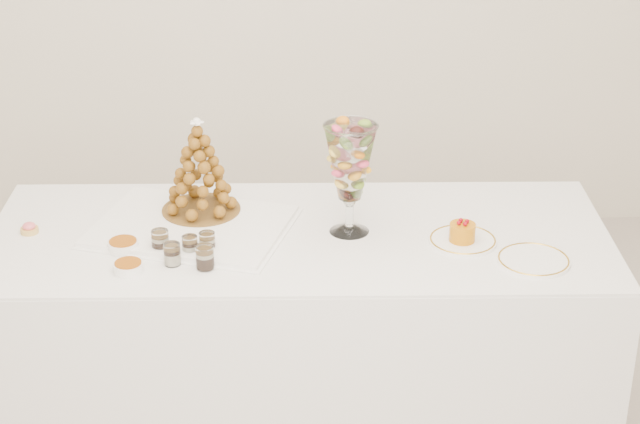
{
  "coord_description": "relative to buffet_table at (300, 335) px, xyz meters",
  "views": [
    {
      "loc": [
        -0.08,
        -2.76,
        2.36
      ],
      "look_at": [
        0.1,
        0.22,
        0.93
      ],
      "focal_mm": 60.0,
      "sensor_mm": 36.0,
      "label": 1
    }
  ],
  "objects": [
    {
      "name": "verrine_d",
      "position": [
        -0.4,
        -0.19,
        0.43
      ],
      "size": [
        0.06,
        0.06,
        0.07
      ],
      "primitive_type": "cylinder",
      "rotation": [
        0.0,
        0.0,
        0.1
      ],
      "color": "white",
      "rests_on": "buffet_table"
    },
    {
      "name": "buffet_table",
      "position": [
        0.0,
        0.0,
        0.0
      ],
      "size": [
        2.09,
        0.91,
        0.78
      ],
      "rotation": [
        0.0,
        0.0,
        -0.04
      ],
      "color": "white",
      "rests_on": "ground"
    },
    {
      "name": "cake_plate",
      "position": [
        0.53,
        -0.09,
        0.39
      ],
      "size": [
        0.22,
        0.22,
        0.01
      ],
      "primitive_type": "cylinder",
      "color": "white",
      "rests_on": "buffet_table"
    },
    {
      "name": "verrine_e",
      "position": [
        -0.3,
        -0.22,
        0.43
      ],
      "size": [
        0.07,
        0.07,
        0.08
      ],
      "primitive_type": "cylinder",
      "rotation": [
        0.0,
        0.0,
        0.34
      ],
      "color": "white",
      "rests_on": "buffet_table"
    },
    {
      "name": "verrine_b",
      "position": [
        -0.35,
        -0.13,
        0.42
      ],
      "size": [
        0.06,
        0.06,
        0.07
      ],
      "primitive_type": "cylinder",
      "rotation": [
        0.0,
        0.0,
        -0.29
      ],
      "color": "white",
      "rests_on": "buffet_table"
    },
    {
      "name": "croquembouche",
      "position": [
        -0.32,
        0.16,
        0.57
      ],
      "size": [
        0.27,
        0.27,
        0.33
      ],
      "rotation": [
        0.0,
        0.0,
        0.01
      ],
      "color": "brown",
      "rests_on": "lace_tray"
    },
    {
      "name": "ramekin_back",
      "position": [
        -0.56,
        -0.08,
        0.41
      ],
      "size": [
        0.1,
        0.1,
        0.03
      ],
      "primitive_type": "cylinder",
      "color": "white",
      "rests_on": "buffet_table"
    },
    {
      "name": "verrine_a",
      "position": [
        -0.44,
        -0.1,
        0.43
      ],
      "size": [
        0.06,
        0.06,
        0.07
      ],
      "primitive_type": "cylinder",
      "rotation": [
        0.0,
        0.0,
        -0.05
      ],
      "color": "white",
      "rests_on": "buffet_table"
    },
    {
      "name": "mousse_cake",
      "position": [
        0.52,
        -0.1,
        0.43
      ],
      "size": [
        0.08,
        0.08,
        0.07
      ],
      "color": "#C47109",
      "rests_on": "cake_plate"
    },
    {
      "name": "spare_plate",
      "position": [
        0.72,
        -0.24,
        0.39
      ],
      "size": [
        0.23,
        0.23,
        0.01
      ],
      "primitive_type": "cylinder",
      "color": "white",
      "rests_on": "buffet_table"
    },
    {
      "name": "verrine_c",
      "position": [
        -0.29,
        -0.11,
        0.42
      ],
      "size": [
        0.06,
        0.06,
        0.07
      ],
      "primitive_type": "cylinder",
      "rotation": [
        0.0,
        0.0,
        -0.17
      ],
      "color": "white",
      "rests_on": "buffet_table"
    },
    {
      "name": "lace_tray",
      "position": [
        -0.35,
        0.05,
        0.4
      ],
      "size": [
        0.72,
        0.63,
        0.02
      ],
      "primitive_type": "cube",
      "rotation": [
        0.0,
        0.0,
        -0.33
      ],
      "color": "white",
      "rests_on": "buffet_table"
    },
    {
      "name": "pink_tart",
      "position": [
        -0.88,
        0.06,
        0.41
      ],
      "size": [
        0.06,
        0.06,
        0.04
      ],
      "color": "tan",
      "rests_on": "buffet_table"
    },
    {
      "name": "macaron_vase",
      "position": [
        0.17,
        0.01,
        0.63
      ],
      "size": [
        0.17,
        0.17,
        0.37
      ],
      "color": "white",
      "rests_on": "buffet_table"
    },
    {
      "name": "ramekin_front",
      "position": [
        -0.53,
        -0.23,
        0.4
      ],
      "size": [
        0.09,
        0.09,
        0.03
      ],
      "primitive_type": "cylinder",
      "color": "white",
      "rests_on": "buffet_table"
    }
  ]
}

